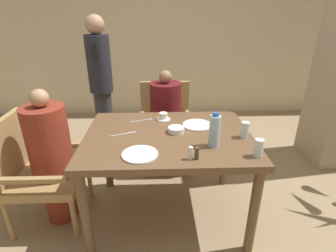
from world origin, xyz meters
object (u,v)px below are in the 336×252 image
(chair_far_side, at_px, (165,122))
(glass_tall_mid, at_px, (259,148))
(teacup_with_saucer, at_px, (163,117))
(water_bottle, at_px, (215,131))
(plate_main_left, at_px, (197,125))
(bowl_small, at_px, (176,130))
(diner_in_left_chair, at_px, (52,158))
(plate_main_right, at_px, (140,154))
(glass_tall_near, at_px, (245,130))
(chair_left_side, at_px, (35,168))
(standing_host, at_px, (101,82))
(diner_in_far_chair, at_px, (166,121))

(chair_far_side, height_order, glass_tall_mid, chair_far_side)
(teacup_with_saucer, relative_size, water_bottle, 0.48)
(plate_main_left, xyz_separation_m, bowl_small, (-0.18, -0.12, 0.02))
(diner_in_left_chair, distance_m, plate_main_left, 1.19)
(plate_main_right, xyz_separation_m, bowl_small, (0.26, 0.34, 0.02))
(plate_main_left, bearing_deg, chair_far_side, 108.39)
(plate_main_right, bearing_deg, diner_in_left_chair, 157.01)
(bowl_small, bearing_deg, plate_main_right, -127.48)
(plate_main_left, bearing_deg, teacup_with_saucer, 153.31)
(plate_main_right, bearing_deg, glass_tall_near, 17.14)
(bowl_small, bearing_deg, chair_far_side, 94.21)
(diner_in_left_chair, height_order, water_bottle, diner_in_left_chair)
(chair_far_side, height_order, glass_tall_near, chair_far_side)
(teacup_with_saucer, relative_size, glass_tall_mid, 0.99)
(plate_main_right, height_order, glass_tall_near, glass_tall_near)
(chair_far_side, bearing_deg, chair_left_side, -139.74)
(plate_main_right, distance_m, bowl_small, 0.43)
(water_bottle, relative_size, glass_tall_near, 2.06)
(diner_in_left_chair, bearing_deg, standing_host, 82.25)
(chair_left_side, height_order, teacup_with_saucer, chair_left_side)
(diner_in_left_chair, relative_size, plate_main_right, 4.73)
(chair_far_side, xyz_separation_m, glass_tall_mid, (0.57, -1.25, 0.35))
(teacup_with_saucer, xyz_separation_m, water_bottle, (0.34, -0.50, 0.09))
(plate_main_right, distance_m, water_bottle, 0.53)
(diner_in_far_chair, bearing_deg, diner_in_left_chair, -140.57)
(standing_host, distance_m, teacup_with_saucer, 1.19)
(diner_in_far_chair, bearing_deg, chair_far_side, 90.00)
(teacup_with_saucer, height_order, bowl_small, teacup_with_saucer)
(diner_in_left_chair, distance_m, teacup_with_saucer, 0.96)
(chair_far_side, bearing_deg, plate_main_left, -71.61)
(standing_host, relative_size, plate_main_left, 6.67)
(teacup_with_saucer, bearing_deg, plate_main_right, -105.49)
(diner_in_far_chair, height_order, bowl_small, diner_in_far_chair)
(diner_in_far_chair, height_order, plate_main_right, diner_in_far_chair)
(standing_host, distance_m, plate_main_right, 1.65)
(standing_host, height_order, water_bottle, standing_host)
(diner_in_far_chair, bearing_deg, water_bottle, -71.83)
(diner_in_far_chair, distance_m, plate_main_right, 1.10)
(standing_host, distance_m, water_bottle, 1.79)
(glass_tall_mid, bearing_deg, diner_in_left_chair, 166.89)
(chair_far_side, height_order, standing_host, standing_host)
(chair_left_side, height_order, diner_in_far_chair, diner_in_far_chair)
(bowl_small, distance_m, water_bottle, 0.35)
(chair_far_side, bearing_deg, diner_in_left_chair, -135.50)
(plate_main_right, relative_size, teacup_with_saucer, 2.00)
(chair_left_side, xyz_separation_m, standing_host, (0.32, 1.25, 0.38))
(water_bottle, height_order, glass_tall_mid, water_bottle)
(plate_main_left, relative_size, glass_tall_near, 1.97)
(chair_left_side, xyz_separation_m, plate_main_left, (1.31, 0.16, 0.29))
(plate_main_right, bearing_deg, teacup_with_saucer, 74.51)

